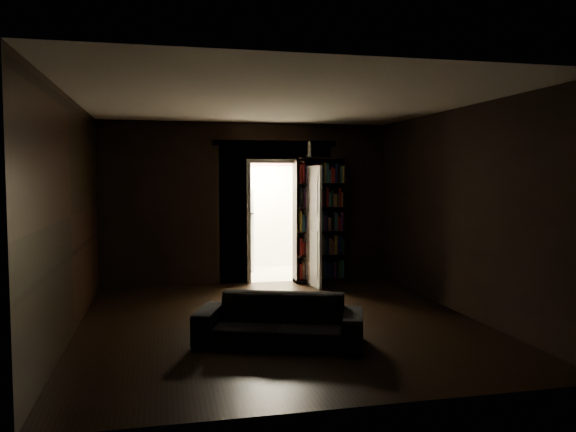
% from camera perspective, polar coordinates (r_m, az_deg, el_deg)
% --- Properties ---
extents(ground, '(5.50, 5.50, 0.00)m').
position_cam_1_polar(ground, '(7.33, -0.81, -10.71)').
color(ground, black).
rests_on(ground, ground).
extents(room_walls, '(5.02, 5.61, 2.84)m').
position_cam_1_polar(room_walls, '(8.14, -2.43, 2.74)').
color(room_walls, black).
rests_on(room_walls, ground).
extents(kitchen_alcove, '(2.20, 1.80, 2.60)m').
position_cam_1_polar(kitchen_alcove, '(11.00, -2.39, 0.61)').
color(kitchen_alcove, beige).
rests_on(kitchen_alcove, ground).
extents(sofa, '(2.00, 1.38, 0.71)m').
position_cam_1_polar(sofa, '(6.33, -0.87, -9.77)').
color(sofa, black).
rests_on(sofa, ground).
extents(bookshelf, '(0.95, 0.63, 2.20)m').
position_cam_1_polar(bookshelf, '(9.93, 3.19, -0.40)').
color(bookshelf, black).
rests_on(bookshelf, ground).
extents(refrigerator, '(0.75, 0.69, 1.65)m').
position_cam_1_polar(refrigerator, '(11.18, -5.63, -1.34)').
color(refrigerator, white).
rests_on(refrigerator, ground).
extents(door, '(0.16, 0.85, 2.05)m').
position_cam_1_polar(door, '(9.61, 2.35, -0.99)').
color(door, silver).
rests_on(door, ground).
extents(figurine, '(0.11, 0.11, 0.29)m').
position_cam_1_polar(figurine, '(9.80, 2.20, 6.83)').
color(figurine, white).
rests_on(figurine, bookshelf).
extents(bottles, '(0.66, 0.31, 0.27)m').
position_cam_1_polar(bottles, '(11.16, -5.44, 3.60)').
color(bottles, black).
rests_on(bottles, refrigerator).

